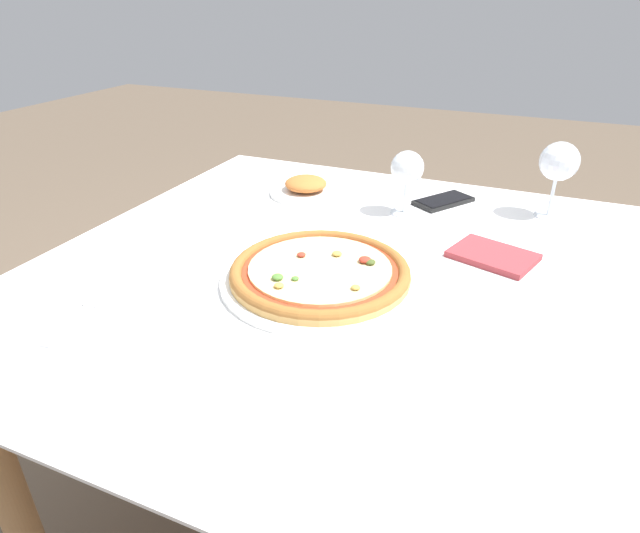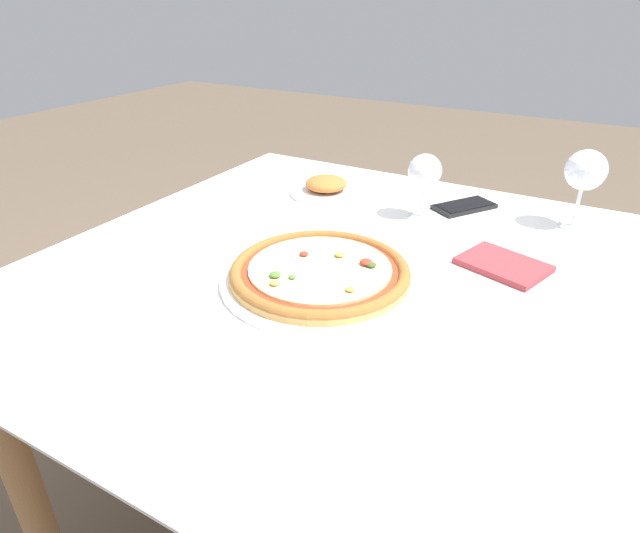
# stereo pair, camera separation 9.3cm
# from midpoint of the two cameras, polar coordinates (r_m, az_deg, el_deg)

# --- Properties ---
(ground_plane) EXTENTS (10.00, 10.00, 0.00)m
(ground_plane) POSITION_cam_midpoint_polar(r_m,az_deg,el_deg) (1.46, 0.89, -25.78)
(ground_plane) COLOR brown
(dining_table) EXTENTS (1.17, 1.12, 0.71)m
(dining_table) POSITION_cam_midpoint_polar(r_m,az_deg,el_deg) (1.02, 1.15, -4.38)
(dining_table) COLOR #997047
(dining_table) RESTS_ON ground_plane
(pizza_plate) EXTENTS (0.35, 0.35, 0.04)m
(pizza_plate) POSITION_cam_midpoint_polar(r_m,az_deg,el_deg) (0.94, -2.84, -0.78)
(pizza_plate) COLOR white
(pizza_plate) RESTS_ON dining_table
(fork) EXTENTS (0.05, 0.17, 0.00)m
(fork) POSITION_cam_midpoint_polar(r_m,az_deg,el_deg) (0.95, -26.76, -4.59)
(fork) COLOR silver
(fork) RESTS_ON dining_table
(wine_glass_far_left) EXTENTS (0.07, 0.07, 0.15)m
(wine_glass_far_left) POSITION_cam_midpoint_polar(r_m,az_deg,el_deg) (1.20, 7.08, 10.19)
(wine_glass_far_left) COLOR silver
(wine_glass_far_left) RESTS_ON dining_table
(wine_glass_far_right) EXTENTS (0.08, 0.08, 0.17)m
(wine_glass_far_right) POSITION_cam_midpoint_polar(r_m,az_deg,el_deg) (1.26, 22.24, 10.14)
(wine_glass_far_right) COLOR silver
(wine_glass_far_right) RESTS_ON dining_table
(cell_phone) EXTENTS (0.14, 0.16, 0.01)m
(cell_phone) POSITION_cam_midpoint_polar(r_m,az_deg,el_deg) (1.31, 11.06, 6.84)
(cell_phone) COLOR black
(cell_phone) RESTS_ON dining_table
(side_plate) EXTENTS (0.18, 0.18, 0.04)m
(side_plate) POSITION_cam_midpoint_polar(r_m,az_deg,el_deg) (1.35, -3.52, 8.37)
(side_plate) COLOR white
(side_plate) RESTS_ON dining_table
(napkin_folded) EXTENTS (0.18, 0.15, 0.01)m
(napkin_folded) POSITION_cam_midpoint_polar(r_m,az_deg,el_deg) (1.06, 15.62, 1.07)
(napkin_folded) COLOR #933338
(napkin_folded) RESTS_ON dining_table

